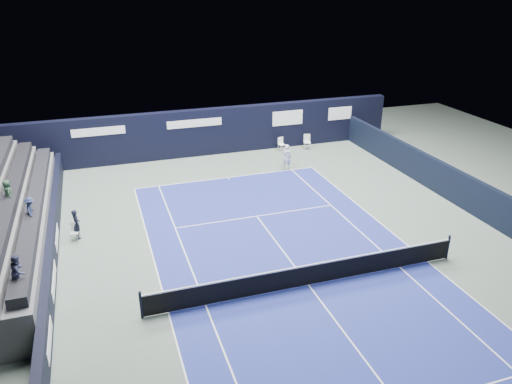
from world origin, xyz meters
TOP-DOWN VIEW (x-y plane):
  - ground at (0.00, 2.00)m, footprint 48.00×48.00m
  - court_surface at (0.00, 0.00)m, footprint 10.97×23.77m
  - enclosure_wall_right at (10.50, 6.00)m, footprint 0.30×22.00m
  - folding_chair_back_a at (4.86, 15.67)m, footprint 0.46×0.45m
  - folding_chair_back_b at (6.69, 15.43)m, footprint 0.55×0.54m
  - line_judge_chair at (-8.62, 6.73)m, footprint 0.45×0.44m
  - line_judge at (-8.51, 6.88)m, footprint 0.46×0.59m
  - court_markings at (0.00, 0.00)m, footprint 11.03×23.83m
  - tennis_net at (0.00, 0.00)m, footprint 12.90×0.10m
  - back_sponsor_wall at (0.01, 16.50)m, footprint 26.00×0.63m
  - side_barrier_left at (-9.50, 5.97)m, footprint 0.33×22.00m
  - tennis_player at (3.85, 12.13)m, footprint 0.69×0.91m

SIDE VIEW (x-z plane):
  - ground at x=0.00m, z-range 0.00..0.00m
  - court_surface at x=0.00m, z-range 0.00..0.01m
  - court_markings at x=0.00m, z-range 0.01..0.01m
  - line_judge_chair at x=-8.62m, z-range 0.06..0.90m
  - tennis_net at x=0.00m, z-range -0.04..1.06m
  - folding_chair_back_a at x=4.86m, z-range 0.06..0.98m
  - folding_chair_back_b at x=6.69m, z-range 0.07..1.10m
  - side_barrier_left at x=-9.50m, z-range 0.00..1.20m
  - line_judge at x=-8.51m, z-range 0.00..1.42m
  - tennis_player at x=3.85m, z-range 0.00..1.61m
  - enclosure_wall_right at x=10.50m, z-range 0.00..1.80m
  - back_sponsor_wall at x=0.01m, z-range 0.00..3.10m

